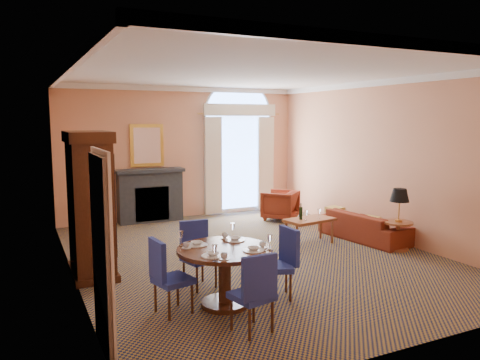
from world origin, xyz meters
name	(u,v)px	position (x,y,z in m)	size (l,w,h in m)	color
ground	(252,255)	(0.00, 0.00, 0.00)	(7.50, 7.50, 0.00)	#141A40
room_envelope	(235,114)	(-0.03, 0.67, 2.51)	(6.04, 7.52, 3.45)	tan
armoire	(90,207)	(-2.72, 0.16, 1.08)	(0.64, 1.14, 2.23)	#391B0D
dining_table	(225,263)	(-1.36, -1.87, 0.57)	(1.23, 1.23, 0.98)	#391B0D
dining_chair_north	(197,249)	(-1.41, -1.00, 0.54)	(0.51, 0.51, 0.95)	navy
dining_chair_south	(255,288)	(-1.38, -2.77, 0.54)	(0.50, 0.50, 0.95)	navy
dining_chair_east	(283,258)	(-0.51, -1.90, 0.54)	(0.55, 0.55, 0.95)	navy
dining_chair_west	(166,272)	(-2.12, -1.79, 0.54)	(0.51, 0.51, 0.95)	navy
sofa	(364,226)	(2.55, 0.01, 0.28)	(1.91, 0.75, 0.56)	maroon
armchair	(280,205)	(1.99, 2.39, 0.36)	(0.76, 0.78, 0.71)	maroon
coffee_table	(309,221)	(1.39, 0.27, 0.45)	(1.04, 0.68, 0.81)	#95502C
side_table	(399,211)	(2.60, -0.86, 0.73)	(0.54, 0.54, 1.13)	#95502C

